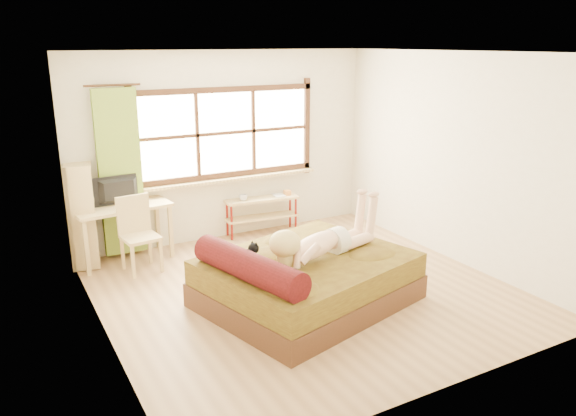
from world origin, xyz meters
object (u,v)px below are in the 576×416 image
woman (322,229)px  bookshelf (82,214)px  bed (304,279)px  desk (122,213)px  pipe_shelf (262,207)px  chair (137,229)px  kitten (244,255)px

woman → bookshelf: size_ratio=1.11×
bed → desk: bed is taller
bed → bookshelf: 3.08m
pipe_shelf → bookshelf: bookshelf is taller
bed → chair: size_ratio=2.63×
chair → pipe_shelf: bearing=6.9°
woman → pipe_shelf: size_ratio=1.32×
desk → pipe_shelf: size_ratio=1.12×
woman → pipe_shelf: woman is taller
woman → chair: woman is taller
woman → bookshelf: bearing=116.3°
woman → desk: bearing=111.0°
chair → pipe_shelf: (2.00, 0.48, -0.12)m
kitten → bookshelf: size_ratio=0.24×
woman → desk: (-1.63, 2.28, -0.20)m
kitten → bookshelf: 2.59m
bed → pipe_shelf: bed is taller
desk → chair: size_ratio=1.34×
woman → pipe_shelf: (0.46, 2.40, -0.45)m
desk → woman: bearing=-61.1°
pipe_shelf → bookshelf: size_ratio=0.85×
bed → woman: bearing=-24.9°
bed → chair: (-1.34, 1.88, 0.24)m
desk → chair: (0.09, -0.36, -0.13)m
bookshelf → chair: bearing=-31.4°
kitten → bookshelf: bookshelf is taller
pipe_shelf → kitten: bearing=-114.3°
desk → chair: bearing=-82.7°
chair → pipe_shelf: size_ratio=0.84×
bed → desk: bearing=107.9°
desk → pipe_shelf: desk is taller
bookshelf → pipe_shelf: bearing=10.1°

